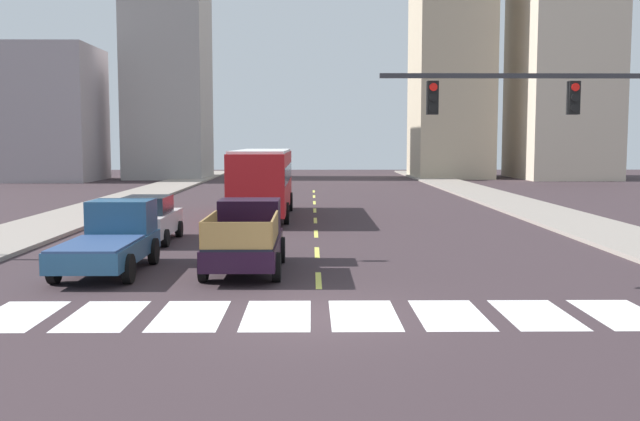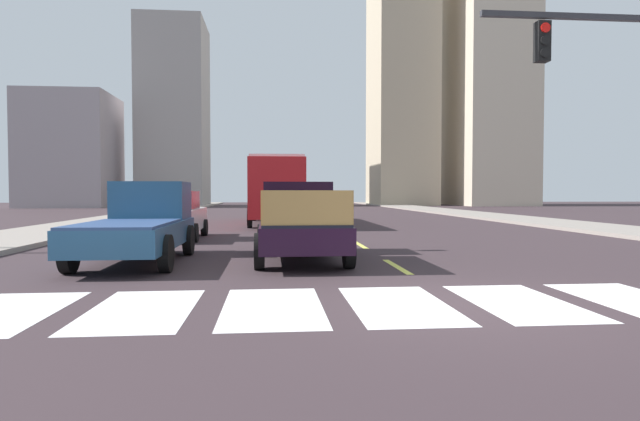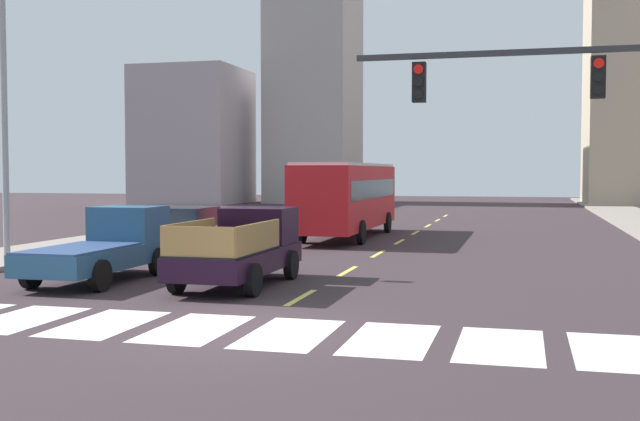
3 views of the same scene
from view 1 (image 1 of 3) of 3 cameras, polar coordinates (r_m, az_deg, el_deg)
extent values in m
plane|color=#372A2E|center=(16.11, 0.03, -8.11)|extent=(160.00, 160.00, 0.00)
cube|color=gray|center=(35.93, 18.81, -0.76)|extent=(3.82, 110.00, 0.15)
cube|color=gray|center=(35.80, -19.59, -0.81)|extent=(3.82, 110.00, 0.15)
cube|color=white|center=(17.32, -22.45, -7.55)|extent=(1.45, 2.86, 0.01)
cube|color=white|center=(16.73, -16.41, -7.81)|extent=(1.45, 2.86, 0.01)
cube|color=white|center=(16.32, -10.00, -8.00)|extent=(1.45, 2.86, 0.01)
cube|color=white|center=(16.13, -3.34, -8.09)|extent=(1.45, 2.86, 0.01)
cube|color=white|center=(16.15, 3.39, -8.07)|extent=(1.45, 2.86, 0.01)
cube|color=white|center=(16.39, 10.01, -7.94)|extent=(1.45, 2.86, 0.01)
cube|color=white|center=(16.83, 16.35, -7.72)|extent=(1.45, 2.86, 0.01)
cube|color=white|center=(17.47, 22.30, -7.43)|extent=(1.45, 2.86, 0.01)
cube|color=#D6D552|center=(20.02, -0.12, -5.42)|extent=(0.16, 2.40, 0.01)
cube|color=#D6D552|center=(24.95, -0.23, -3.25)|extent=(0.16, 2.40, 0.01)
cube|color=#D6D552|center=(29.90, -0.31, -1.81)|extent=(0.16, 2.40, 0.01)
cube|color=#D6D552|center=(34.87, -0.36, -0.77)|extent=(0.16, 2.40, 0.01)
cube|color=#D6D552|center=(39.84, -0.41, 0.01)|extent=(0.16, 2.40, 0.01)
cube|color=#D6D552|center=(44.82, -0.44, 0.61)|extent=(0.16, 2.40, 0.01)
cube|color=#D6D552|center=(49.81, -0.46, 1.09)|extent=(0.16, 2.40, 0.01)
cube|color=#D6D552|center=(54.79, -0.48, 1.49)|extent=(0.16, 2.40, 0.01)
cube|color=black|center=(21.34, -5.82, -2.93)|extent=(1.96, 5.20, 0.56)
cube|color=black|center=(22.93, -5.46, -0.38)|extent=(1.84, 1.60, 1.00)
cube|color=#19232D|center=(23.35, -5.37, 0.17)|extent=(1.72, 0.08, 0.56)
cube|color=black|center=(20.36, -6.06, -2.45)|extent=(1.84, 3.30, 0.06)
cylinder|color=black|center=(23.02, -7.90, -3.04)|extent=(0.22, 0.80, 0.80)
cylinder|color=black|center=(22.86, -3.01, -3.06)|extent=(0.22, 0.80, 0.80)
cylinder|color=black|center=(19.97, -9.02, -4.36)|extent=(0.22, 0.80, 0.80)
cylinder|color=black|center=(19.78, -3.38, -4.39)|extent=(0.22, 0.80, 0.80)
cube|color=olive|center=(20.42, -8.60, -1.38)|extent=(0.06, 3.17, 0.70)
cube|color=olive|center=(20.25, -3.53, -1.39)|extent=(0.06, 3.17, 0.70)
cube|color=olive|center=(18.75, -6.53, -1.96)|extent=(1.80, 0.06, 0.70)
cube|color=navy|center=(21.82, -16.14, -2.93)|extent=(1.96, 5.20, 0.56)
cube|color=navy|center=(23.36, -15.09, -0.43)|extent=(1.84, 1.60, 1.00)
cube|color=#19232D|center=(23.77, -14.83, 0.11)|extent=(1.72, 0.08, 0.56)
cube|color=navy|center=(20.88, -16.86, -2.46)|extent=(1.84, 3.30, 0.06)
cylinder|color=black|center=(23.62, -17.41, -3.03)|extent=(0.22, 0.80, 0.80)
cylinder|color=black|center=(23.13, -12.75, -3.08)|extent=(0.22, 0.80, 0.80)
cylinder|color=black|center=(20.69, -19.90, -4.28)|extent=(0.22, 0.80, 0.80)
cylinder|color=black|center=(20.13, -14.61, -4.39)|extent=(0.22, 0.80, 0.80)
cube|color=red|center=(36.14, -4.44, 2.37)|extent=(2.50, 10.80, 2.70)
cube|color=#19232D|center=(36.13, -4.44, 2.92)|extent=(2.52, 9.94, 0.80)
cube|color=silver|center=(36.10, -4.46, 4.60)|extent=(2.40, 10.37, 0.12)
cylinder|color=black|center=(39.66, -5.91, 0.67)|extent=(0.22, 1.00, 1.00)
cylinder|color=black|center=(39.51, -2.30, 0.68)|extent=(0.22, 1.00, 1.00)
cylinder|color=black|center=(33.40, -6.89, -0.23)|extent=(0.22, 1.00, 1.00)
cylinder|color=black|center=(33.22, -2.60, -0.22)|extent=(0.22, 1.00, 1.00)
cube|color=silver|center=(28.18, -13.15, -0.97)|extent=(1.80, 4.40, 0.76)
cube|color=#1E2833|center=(27.97, -13.25, 0.42)|extent=(1.58, 2.11, 0.64)
cylinder|color=black|center=(29.75, -14.26, -1.40)|extent=(0.22, 0.64, 0.64)
cylinder|color=black|center=(29.38, -10.85, -1.41)|extent=(0.22, 0.64, 0.64)
cylinder|color=black|center=(27.13, -15.61, -2.08)|extent=(0.22, 0.64, 0.64)
cylinder|color=black|center=(26.72, -11.88, -2.11)|extent=(0.22, 0.64, 0.64)
cube|color=#2D2D33|center=(19.81, 17.83, 9.89)|extent=(8.95, 0.12, 0.12)
cube|color=black|center=(19.91, 19.02, 8.24)|extent=(0.28, 0.24, 0.84)
cylinder|color=red|center=(19.81, 19.17, 9.01)|extent=(0.20, 0.04, 0.20)
cylinder|color=black|center=(19.79, 19.15, 8.26)|extent=(0.20, 0.04, 0.20)
cylinder|color=black|center=(19.78, 19.13, 7.51)|extent=(0.20, 0.04, 0.20)
cube|color=black|center=(19.02, 8.70, 8.62)|extent=(0.28, 0.24, 0.84)
cylinder|color=red|center=(18.91, 8.77, 9.43)|extent=(0.20, 0.04, 0.20)
cylinder|color=black|center=(18.89, 8.76, 8.64)|extent=(0.20, 0.04, 0.20)
cylinder|color=black|center=(18.88, 8.75, 7.85)|extent=(0.20, 0.04, 0.20)
cube|color=#998F95|center=(74.17, -20.34, 7.02)|extent=(9.13, 9.23, 12.52)
cube|color=tan|center=(78.23, 10.13, 15.14)|extent=(7.37, 10.12, 34.15)
cube|color=#9A9490|center=(76.17, -11.68, 10.82)|extent=(7.66, 9.09, 22.13)
camera|label=2|loc=(8.55, -18.96, -8.98)|focal=30.01mm
camera|label=3|loc=(5.73, 66.11, -5.89)|focal=43.72mm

